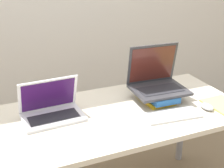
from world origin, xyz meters
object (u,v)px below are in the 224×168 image
(mouse, at_px, (207,107))
(laptop_left, at_px, (52,110))
(wireless_keyboard, at_px, (172,115))
(laptop_on_books, at_px, (157,81))
(book_stack, at_px, (158,97))

(mouse, bearing_deg, laptop_left, 163.19)
(wireless_keyboard, bearing_deg, mouse, -0.74)
(laptop_left, xyz_separation_m, mouse, (0.85, -0.26, -0.03))
(laptop_left, bearing_deg, wireless_keyboard, -22.38)
(laptop_left, height_order, laptop_on_books, laptop_on_books)
(laptop_on_books, distance_m, wireless_keyboard, 0.27)
(laptop_left, relative_size, wireless_keyboard, 1.03)
(laptop_left, height_order, book_stack, laptop_left)
(laptop_left, xyz_separation_m, wireless_keyboard, (0.62, -0.25, -0.04))
(book_stack, distance_m, mouse, 0.29)
(book_stack, bearing_deg, laptop_left, 174.54)
(laptop_left, distance_m, laptop_on_books, 0.66)
(wireless_keyboard, bearing_deg, laptop_left, 157.62)
(book_stack, bearing_deg, wireless_keyboard, -96.76)
(book_stack, bearing_deg, laptop_on_books, 73.04)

